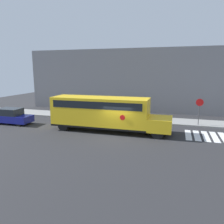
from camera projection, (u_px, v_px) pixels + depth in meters
ground_plane at (117, 136)px, 18.62m from camera, size 60.00×60.00×0.00m
sidewalk_strip at (132, 119)px, 24.73m from camera, size 44.00×3.00×0.15m
building_backdrop at (142, 80)px, 30.08m from camera, size 32.00×4.00×8.28m
crosswalk_stripes at (215, 137)px, 18.29m from camera, size 4.70×3.20×0.01m
school_bus at (104, 112)px, 19.84m from camera, size 10.81×2.57×3.09m
parked_car at (12, 116)px, 22.67m from camera, size 4.08×1.71×1.61m
stop_sign at (199, 108)px, 21.45m from camera, size 0.72×0.10×2.76m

